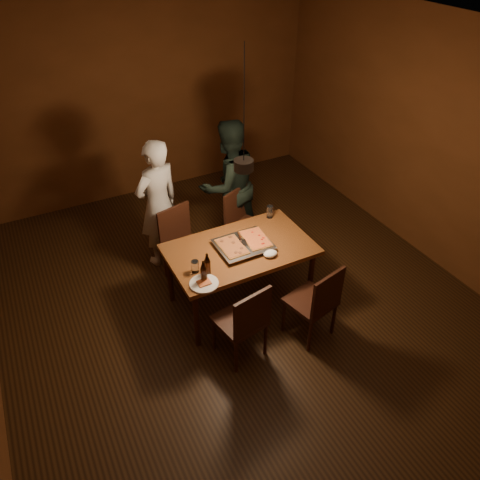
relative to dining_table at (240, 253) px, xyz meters
name	(u,v)px	position (x,y,z in m)	size (l,w,h in m)	color
room_shell	(244,199)	(-0.01, -0.10, 0.72)	(6.00, 6.00, 6.00)	#38220F
dining_table	(240,253)	(0.00, 0.00, 0.00)	(1.50, 0.90, 0.75)	brown
chair_far_left	(180,238)	(-0.39, 0.73, -0.14)	(0.51, 0.51, 0.49)	#38190F
chair_far_right	(242,218)	(0.43, 0.76, -0.14)	(0.56, 0.56, 0.49)	#38190F
chair_near_left	(245,318)	(-0.32, -0.72, -0.14)	(0.49, 0.49, 0.49)	#38190F
chair_near_right	(318,298)	(0.43, -0.82, -0.14)	(0.51, 0.51, 0.49)	#38190F
pizza_tray	(243,245)	(0.04, -0.01, 0.10)	(0.55, 0.45, 0.05)	silver
pizza_meat	(232,246)	(-0.10, -0.01, 0.13)	(0.23, 0.37, 0.02)	maroon
pizza_cheese	(256,238)	(0.18, 0.00, 0.13)	(0.24, 0.37, 0.02)	gold
spatula	(242,242)	(0.02, 0.00, 0.14)	(0.09, 0.24, 0.04)	silver
beer_bottle_a	(204,271)	(-0.54, -0.30, 0.19)	(0.06, 0.06, 0.23)	black
beer_bottle_b	(207,264)	(-0.47, -0.22, 0.19)	(0.06, 0.06, 0.24)	black
water_glass_left	(195,266)	(-0.56, -0.14, 0.13)	(0.08, 0.08, 0.12)	silver
water_glass_right	(270,212)	(0.56, 0.36, 0.15)	(0.07, 0.07, 0.15)	silver
plate_slice	(204,283)	(-0.56, -0.35, 0.08)	(0.28, 0.28, 0.03)	white
napkin	(270,254)	(0.21, -0.26, 0.10)	(0.15, 0.11, 0.06)	white
diner_white	(158,204)	(-0.49, 1.12, 0.12)	(0.58, 0.38, 1.60)	silver
diner_dark	(229,185)	(0.42, 1.12, 0.15)	(0.80, 0.63, 1.65)	black
pendant_lamp	(244,164)	(-0.01, -0.10, 1.08)	(0.18, 0.18, 1.10)	black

